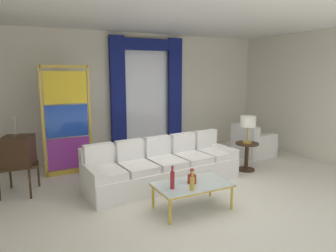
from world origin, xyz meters
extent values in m
plane|color=silver|center=(0.00, 0.00, 0.00)|extent=(16.00, 16.00, 0.00)
cube|color=silver|center=(0.00, 3.06, 1.50)|extent=(8.00, 0.12, 3.00)
cube|color=silver|center=(3.66, 0.60, 1.50)|extent=(0.12, 7.00, 3.00)
cube|color=white|center=(0.00, 0.80, 3.02)|extent=(8.00, 7.60, 0.04)
cube|color=white|center=(0.34, 2.98, 1.55)|extent=(1.10, 0.02, 2.50)
cylinder|color=gold|center=(0.34, 2.90, 2.86)|extent=(2.00, 0.04, 0.04)
cube|color=navy|center=(-0.43, 2.88, 1.55)|extent=(0.36, 0.12, 2.70)
cube|color=navy|center=(1.11, 2.88, 1.55)|extent=(0.36, 0.12, 2.70)
cube|color=navy|center=(0.34, 2.88, 2.72)|extent=(1.80, 0.10, 0.28)
cube|color=white|center=(-0.27, 0.67, 0.19)|extent=(2.96, 1.13, 0.38)
cube|color=white|center=(-0.30, 1.03, 0.39)|extent=(2.91, 0.43, 0.78)
cube|color=white|center=(1.08, 0.78, 0.28)|extent=(0.27, 0.87, 0.56)
cube|color=white|center=(-1.63, 0.56, 0.28)|extent=(0.27, 0.87, 0.56)
cube|color=white|center=(0.89, 0.71, 0.44)|extent=(0.59, 0.78, 0.12)
cube|color=white|center=(0.86, 1.03, 0.66)|extent=(0.52, 0.18, 0.40)
cube|color=white|center=(0.31, 0.66, 0.44)|extent=(0.59, 0.78, 0.12)
cube|color=white|center=(0.28, 0.98, 0.66)|extent=(0.52, 0.18, 0.40)
cube|color=white|center=(-0.27, 0.62, 0.44)|extent=(0.59, 0.78, 0.12)
cube|color=white|center=(-0.29, 0.94, 0.66)|extent=(0.52, 0.18, 0.40)
cube|color=white|center=(-0.85, 0.57, 0.44)|extent=(0.59, 0.78, 0.12)
cube|color=white|center=(-0.87, 0.89, 0.66)|extent=(0.52, 0.18, 0.40)
cube|color=white|center=(-1.42, 0.52, 0.44)|extent=(0.59, 0.78, 0.12)
cube|color=white|center=(-1.45, 0.84, 0.66)|extent=(0.52, 0.18, 0.40)
cube|color=silver|center=(-0.36, -0.47, 0.40)|extent=(1.14, 0.65, 0.02)
cube|color=gold|center=(-0.36, -0.16, 0.38)|extent=(1.14, 0.04, 0.03)
cube|color=gold|center=(-0.36, -0.78, 0.38)|extent=(1.14, 0.04, 0.03)
cube|color=gold|center=(-0.90, -0.47, 0.38)|extent=(0.04, 0.65, 0.03)
cube|color=gold|center=(0.19, -0.47, 0.38)|extent=(0.04, 0.65, 0.03)
cylinder|color=gold|center=(-0.88, -0.18, 0.19)|extent=(0.04, 0.04, 0.38)
cylinder|color=gold|center=(0.17, -0.18, 0.19)|extent=(0.04, 0.04, 0.38)
cylinder|color=gold|center=(-0.88, -0.76, 0.19)|extent=(0.04, 0.04, 0.38)
cylinder|color=gold|center=(0.17, -0.76, 0.19)|extent=(0.04, 0.04, 0.38)
cylinder|color=gold|center=(-0.49, -0.69, 0.50)|extent=(0.07, 0.07, 0.18)
cylinder|color=gold|center=(-0.49, -0.69, 0.62)|extent=(0.03, 0.03, 0.06)
sphere|color=gold|center=(-0.49, -0.69, 0.67)|extent=(0.04, 0.04, 0.04)
cylinder|color=maroon|center=(-0.72, -0.52, 0.54)|extent=(0.06, 0.06, 0.25)
cylinder|color=maroon|center=(-0.72, -0.52, 0.69)|extent=(0.03, 0.03, 0.06)
sphere|color=maroon|center=(-0.72, -0.52, 0.74)|extent=(0.04, 0.04, 0.04)
cylinder|color=maroon|center=(-0.36, -0.46, 0.47)|extent=(0.14, 0.14, 0.12)
cylinder|color=maroon|center=(-0.36, -0.46, 0.56)|extent=(0.05, 0.05, 0.05)
sphere|color=maroon|center=(-0.36, -0.46, 0.61)|extent=(0.06, 0.06, 0.06)
cube|color=#382314|center=(-2.69, 1.40, 0.50)|extent=(0.62, 0.54, 0.03)
cylinder|color=#382314|center=(-2.84, 1.74, 0.25)|extent=(0.04, 0.04, 0.50)
cylinder|color=#382314|center=(-2.55, 1.06, 0.25)|extent=(0.04, 0.04, 0.50)
cylinder|color=#382314|center=(-2.38, 1.59, 0.25)|extent=(0.04, 0.04, 0.50)
cube|color=#382314|center=(-2.69, 1.40, 0.76)|extent=(0.62, 0.68, 0.48)
cube|color=black|center=(-2.92, 1.47, 0.78)|extent=(0.13, 0.38, 0.30)
cylinder|color=gold|center=(-2.94, 1.39, 0.59)|extent=(0.02, 0.04, 0.04)
cylinder|color=gold|center=(-2.89, 1.54, 0.59)|extent=(0.02, 0.04, 0.04)
cylinder|color=silver|center=(-2.69, 1.40, 1.18)|extent=(0.05, 0.13, 0.34)
cylinder|color=silver|center=(-2.69, 1.40, 1.18)|extent=(0.05, 0.13, 0.34)
cube|color=white|center=(2.59, 1.44, 0.20)|extent=(0.83, 0.83, 0.40)
cube|color=white|center=(2.59, 1.44, 0.45)|extent=(0.72, 0.72, 0.10)
cube|color=white|center=(2.27, 1.42, 0.40)|extent=(0.23, 0.81, 0.80)
cube|color=white|center=(2.57, 1.76, 0.29)|extent=(0.74, 0.21, 0.58)
cube|color=white|center=(2.60, 1.12, 0.29)|extent=(0.74, 0.21, 0.58)
cube|color=gold|center=(-2.21, 2.05, 1.10)|extent=(0.05, 0.05, 2.20)
cube|color=gold|center=(-1.31, 2.05, 1.10)|extent=(0.05, 0.05, 2.20)
cube|color=gold|center=(-1.76, 2.05, 2.17)|extent=(0.90, 0.05, 0.06)
cube|color=gold|center=(-1.76, 2.05, 0.05)|extent=(0.90, 0.05, 0.10)
cube|color=purple|center=(-1.76, 2.05, 0.43)|extent=(0.82, 0.02, 0.64)
cube|color=#1E47B7|center=(-1.76, 2.05, 1.10)|extent=(0.82, 0.02, 0.64)
cube|color=yellow|center=(-1.76, 2.05, 1.77)|extent=(0.82, 0.02, 0.64)
cylinder|color=beige|center=(-1.33, 1.84, 0.03)|extent=(0.16, 0.16, 0.06)
ellipsoid|color=#195DAD|center=(-1.33, 1.84, 0.14)|extent=(0.18, 0.32, 0.20)
sphere|color=#195DAD|center=(-1.33, 1.98, 0.25)|extent=(0.09, 0.09, 0.09)
cone|color=gold|center=(-1.33, 2.04, 0.25)|extent=(0.02, 0.04, 0.02)
cone|color=#246F3B|center=(-1.33, 1.66, 0.24)|extent=(0.44, 0.40, 0.50)
cylinder|color=#382314|center=(1.64, 0.62, 0.58)|extent=(0.48, 0.48, 0.03)
cylinder|color=#382314|center=(1.64, 0.62, 0.29)|extent=(0.08, 0.08, 0.55)
cylinder|color=#382314|center=(1.64, 0.62, 0.01)|extent=(0.36, 0.36, 0.03)
cylinder|color=#B29338|center=(1.64, 0.62, 0.61)|extent=(0.18, 0.18, 0.04)
cylinder|color=#B29338|center=(1.64, 0.62, 0.81)|extent=(0.03, 0.03, 0.36)
cylinder|color=white|center=(1.64, 0.62, 1.05)|extent=(0.32, 0.32, 0.22)
camera|label=1|loc=(-2.67, -4.26, 2.09)|focal=32.92mm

